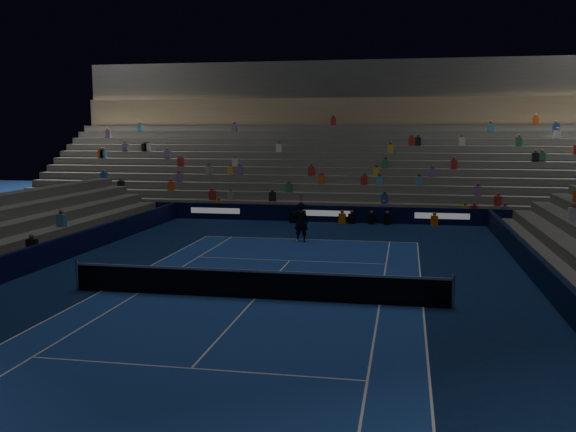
# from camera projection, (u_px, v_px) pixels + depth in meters

# --- Properties ---
(ground) EXTENTS (90.00, 90.00, 0.00)m
(ground) POSITION_uv_depth(u_px,v_px,m) (255.00, 299.00, 21.18)
(ground) COLOR #0B1D46
(ground) RESTS_ON ground
(court_surface) EXTENTS (10.97, 23.77, 0.01)m
(court_surface) POSITION_uv_depth(u_px,v_px,m) (255.00, 299.00, 21.18)
(court_surface) COLOR navy
(court_surface) RESTS_ON ground
(sponsor_barrier_far) EXTENTS (44.00, 0.25, 1.00)m
(sponsor_barrier_far) POSITION_uv_depth(u_px,v_px,m) (325.00, 214.00, 39.14)
(sponsor_barrier_far) COLOR black
(sponsor_barrier_far) RESTS_ON ground
(sponsor_barrier_east) EXTENTS (0.25, 37.00, 1.00)m
(sponsor_barrier_east) POSITION_uv_depth(u_px,v_px,m) (565.00, 298.00, 19.35)
(sponsor_barrier_east) COLOR black
(sponsor_barrier_east) RESTS_ON ground
(grandstand_main) EXTENTS (44.00, 15.20, 11.20)m
(grandstand_main) POSITION_uv_depth(u_px,v_px,m) (341.00, 160.00, 47.92)
(grandstand_main) COLOR slate
(grandstand_main) RESTS_ON ground
(tennis_net) EXTENTS (12.90, 0.10, 1.10)m
(tennis_net) POSITION_uv_depth(u_px,v_px,m) (255.00, 284.00, 21.11)
(tennis_net) COLOR #B2B2B7
(tennis_net) RESTS_ON ground
(tennis_player) EXTENTS (0.80, 0.59, 2.02)m
(tennis_player) POSITION_uv_depth(u_px,v_px,m) (301.00, 222.00, 32.00)
(tennis_player) COLOR black
(tennis_player) RESTS_ON ground
(broadcast_camera) EXTENTS (0.70, 1.05, 0.66)m
(broadcast_camera) POSITION_uv_depth(u_px,v_px,m) (295.00, 217.00, 38.83)
(broadcast_camera) COLOR black
(broadcast_camera) RESTS_ON ground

